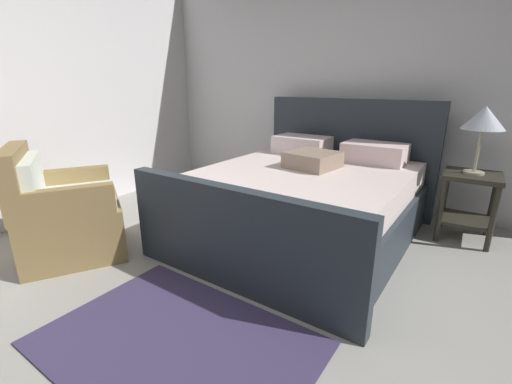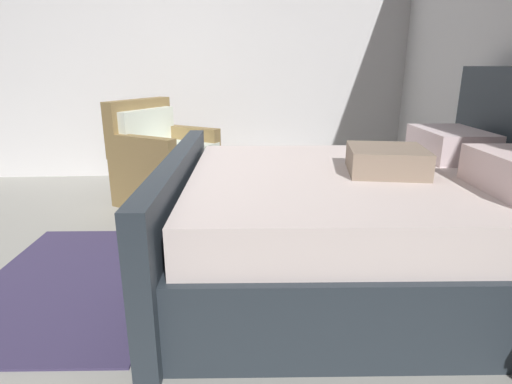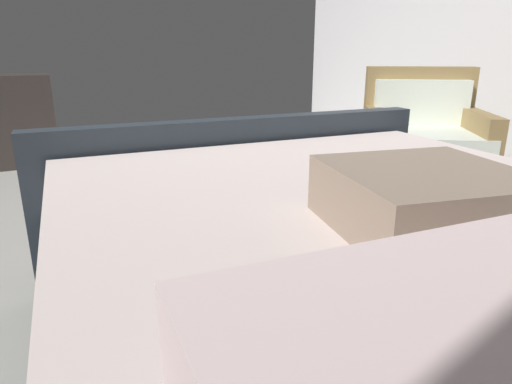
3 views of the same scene
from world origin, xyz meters
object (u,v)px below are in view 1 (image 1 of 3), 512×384
bed (307,199)px  table_lamp_right (484,120)px  armchair (64,214)px  nightstand_right (469,195)px

bed → table_lamp_right: 1.57m
armchair → bed: bearing=42.6°
table_lamp_right → bed: bearing=-150.7°
bed → table_lamp_right: bearing=29.3°
table_lamp_right → armchair: 3.47m
bed → armchair: bearing=-137.4°
armchair → nightstand_right: bearing=37.1°
nightstand_right → bed: bearing=-150.7°
table_lamp_right → armchair: size_ratio=0.56×
bed → nightstand_right: bearing=29.3°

